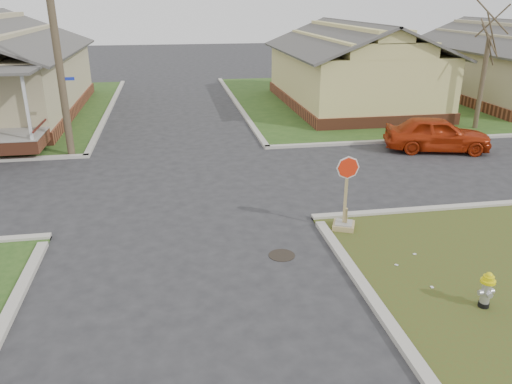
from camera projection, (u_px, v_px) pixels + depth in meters
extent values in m
plane|color=#272729|center=(189.00, 253.00, 12.18)|extent=(120.00, 120.00, 0.00)
cylinder|color=black|center=(282.00, 255.00, 12.07)|extent=(0.64, 0.64, 0.01)
cube|color=brown|center=(350.00, 100.00, 28.81)|extent=(7.20, 11.20, 0.60)
cube|color=#E4D386|center=(352.00, 72.00, 28.23)|extent=(7.00, 11.00, 2.60)
cube|color=brown|center=(506.00, 95.00, 30.39)|extent=(7.20, 11.20, 0.60)
cube|color=tan|center=(511.00, 68.00, 29.81)|extent=(7.00, 11.00, 2.60)
cylinder|color=#473829|center=(55.00, 37.00, 18.05)|extent=(0.28, 0.28, 9.00)
cylinder|color=#473829|center=(482.00, 83.00, 22.98)|extent=(0.22, 0.22, 4.20)
cylinder|color=black|center=(484.00, 304.00, 9.97)|extent=(0.21, 0.21, 0.10)
cylinder|color=#B8B7BC|center=(486.00, 293.00, 9.87)|extent=(0.18, 0.18, 0.45)
sphere|color=#B8B7BC|center=(488.00, 283.00, 9.79)|extent=(0.18, 0.18, 0.18)
cylinder|color=yellow|center=(488.00, 281.00, 9.78)|extent=(0.29, 0.29, 0.06)
cylinder|color=yellow|center=(489.00, 278.00, 9.75)|extent=(0.21, 0.21, 0.10)
sphere|color=yellow|center=(489.00, 276.00, 9.73)|extent=(0.15, 0.15, 0.15)
cube|color=tan|center=(344.00, 226.00, 13.38)|extent=(0.56, 0.56, 0.14)
cube|color=gray|center=(344.00, 223.00, 13.34)|extent=(0.45, 0.45, 0.04)
cube|color=tan|center=(346.00, 192.00, 13.02)|extent=(0.08, 0.04, 1.90)
cylinder|color=red|center=(348.00, 168.00, 12.74)|extent=(0.51, 0.22, 0.54)
cylinder|color=silver|center=(348.00, 168.00, 12.75)|extent=(0.57, 0.25, 0.61)
imported|color=#A5290B|center=(437.00, 134.00, 20.12)|extent=(4.40, 2.64, 1.40)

